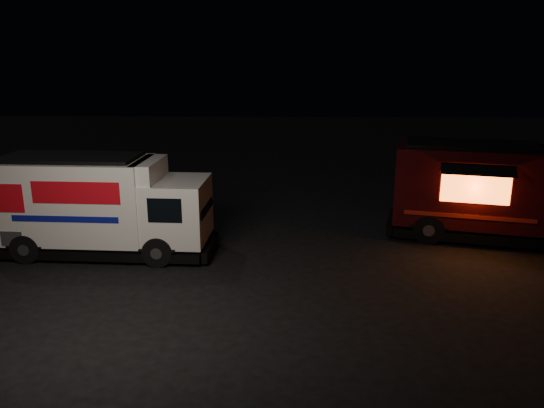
{
  "coord_description": "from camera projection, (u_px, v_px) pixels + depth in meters",
  "views": [
    {
      "loc": [
        0.99,
        -13.7,
        6.01
      ],
      "look_at": [
        0.64,
        2.0,
        1.58
      ],
      "focal_mm": 35.0,
      "sensor_mm": 36.0,
      "label": 1
    }
  ],
  "objects": [
    {
      "name": "white_truck",
      "position": [
        103.0,
        205.0,
        16.33
      ],
      "size": [
        6.9,
        2.63,
        3.08
      ],
      "primitive_type": null,
      "rotation": [
        0.0,
        0.0,
        -0.05
      ],
      "color": "silver",
      "rests_on": "ground"
    },
    {
      "name": "ground",
      "position": [
        248.0,
        278.0,
        14.83
      ],
      "size": [
        80.0,
        80.0,
        0.0
      ],
      "primitive_type": "plane",
      "color": "black",
      "rests_on": "ground"
    },
    {
      "name": "red_truck",
      "position": [
        497.0,
        192.0,
        17.6
      ],
      "size": [
        7.36,
        4.19,
        3.23
      ],
      "primitive_type": null,
      "rotation": [
        0.0,
        0.0,
        -0.25
      ],
      "color": "#3D0B0D",
      "rests_on": "ground"
    }
  ]
}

